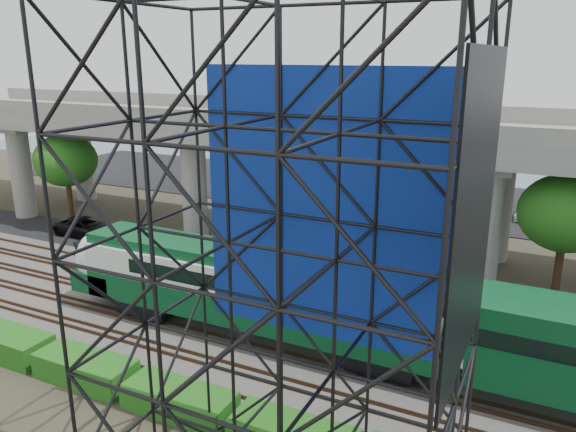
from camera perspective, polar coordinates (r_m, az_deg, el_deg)
The scene contains 13 objects.
ground at distance 27.52m, azimuth -7.11°, elevation -13.90°, with size 140.00×140.00×0.00m, color #474233.
ballast_bed at distance 28.94m, azimuth -4.91°, elevation -12.00°, with size 90.00×12.00×0.20m, color slate.
service_road at distance 35.79m, azimuth 2.16°, elevation -6.36°, with size 90.00×5.00×0.08m, color black.
parking_lot at distance 57.04m, azimuth 11.88°, elevation 1.89°, with size 90.00×18.00×0.08m, color black.
harbor_water at distance 78.12m, azimuth 16.03°, elevation 5.39°, with size 140.00×40.00×0.03m, color #415B6C.
rail_tracks at distance 28.86m, azimuth -4.92°, elevation -11.69°, with size 90.00×9.52×0.16m.
commuter_train at distance 26.38m, azimuth 0.79°, elevation -8.12°, with size 29.30×3.06×4.30m.
overpass at distance 38.57m, azimuth 5.64°, elevation 7.84°, with size 80.00×12.00×12.40m.
scaffold_tower at distance 14.59m, azimuth -0.70°, elevation -9.19°, with size 9.36×6.36×15.00m.
hedge_strip at distance 23.77m, azimuth -10.97°, elevation -17.80°, with size 34.60×1.80×1.20m.
trees at distance 41.01m, azimuth -0.47°, elevation 4.66°, with size 40.94×16.94×7.69m.
suv at distance 46.37m, azimuth -19.85°, elevation -1.04°, with size 2.38×5.16×1.43m, color black.
parked_cars at distance 56.08m, azimuth 14.39°, elevation 2.16°, with size 36.54×9.41×1.28m.
Camera 1 is at (13.42, -19.73, 13.71)m, focal length 35.00 mm.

